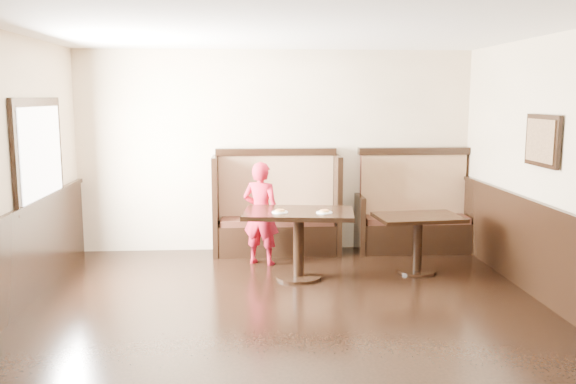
{
  "coord_description": "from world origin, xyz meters",
  "views": [
    {
      "loc": [
        -0.39,
        -5.02,
        2.16
      ],
      "look_at": [
        0.1,
        2.35,
        1.0
      ],
      "focal_mm": 38.0,
      "sensor_mm": 36.0,
      "label": 1
    }
  ],
  "objects": [
    {
      "name": "pizza_plate_right",
      "position": [
        0.49,
        1.9,
        0.83
      ],
      "size": [
        0.19,
        0.19,
        0.03
      ],
      "color": "white",
      "rests_on": "table_main"
    },
    {
      "name": "pizza_plate_left",
      "position": [
        -0.02,
        1.95,
        0.83
      ],
      "size": [
        0.19,
        0.19,
        0.04
      ],
      "color": "white",
      "rests_on": "table_main"
    },
    {
      "name": "table_neighbor",
      "position": [
        1.69,
        2.2,
        0.53
      ],
      "size": [
        1.09,
        0.77,
        0.71
      ],
      "rotation": [
        0.0,
        0.0,
        0.1
      ],
      "color": "black",
      "rests_on": "ground"
    },
    {
      "name": "booth_neighbor",
      "position": [
        1.95,
        3.29,
        0.48
      ],
      "size": [
        1.65,
        0.72,
        1.45
      ],
      "color": "black",
      "rests_on": "ground"
    },
    {
      "name": "ground",
      "position": [
        0.0,
        0.0,
        0.0
      ],
      "size": [
        7.0,
        7.0,
        0.0
      ],
      "primitive_type": "plane",
      "color": "black",
      "rests_on": "ground"
    },
    {
      "name": "room_shell",
      "position": [
        -0.3,
        0.28,
        0.67
      ],
      "size": [
        7.0,
        7.0,
        7.0
      ],
      "color": "beige",
      "rests_on": "ground"
    },
    {
      "name": "table_main",
      "position": [
        0.2,
        2.03,
        0.63
      ],
      "size": [
        1.38,
        0.96,
        0.82
      ],
      "rotation": [
        0.0,
        0.0,
        -0.13
      ],
      "color": "black",
      "rests_on": "ground"
    },
    {
      "name": "child",
      "position": [
        -0.23,
        2.7,
        0.67
      ],
      "size": [
        0.58,
        0.49,
        1.34
      ],
      "primitive_type": "imported",
      "rotation": [
        0.0,
        0.0,
        2.74
      ],
      "color": "#A51125",
      "rests_on": "ground"
    },
    {
      "name": "booth_main",
      "position": [
        0.0,
        3.3,
        0.53
      ],
      "size": [
        1.75,
        0.72,
        1.45
      ],
      "color": "black",
      "rests_on": "ground"
    }
  ]
}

